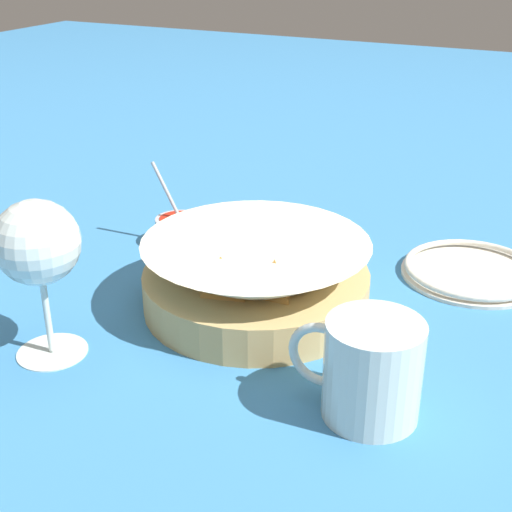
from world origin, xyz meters
name	(u,v)px	position (x,y,z in m)	size (l,w,h in m)	color
ground_plane	(284,299)	(0.00, 0.00, 0.00)	(4.00, 4.00, 0.00)	teal
food_basket	(255,278)	(0.02, 0.03, 0.04)	(0.27, 0.27, 0.09)	tan
sauce_cup	(179,229)	(0.20, -0.08, 0.02)	(0.07, 0.07, 0.12)	#B7B7BC
wine_glass	(38,247)	(0.17, 0.22, 0.12)	(0.09, 0.09, 0.17)	silver
beer_mug	(371,373)	(-0.16, 0.17, 0.04)	(0.13, 0.09, 0.10)	silver
side_plate	(472,271)	(-0.19, -0.16, 0.01)	(0.18, 0.18, 0.01)	silver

